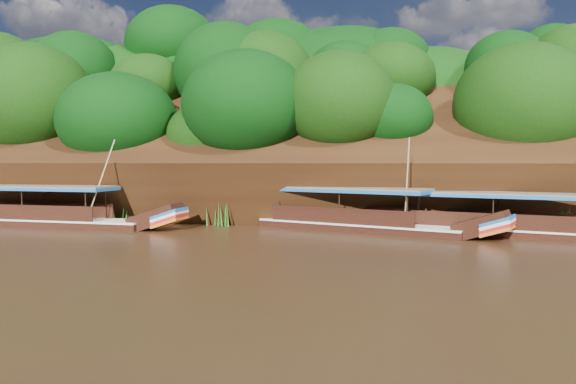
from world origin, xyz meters
name	(u,v)px	position (x,y,z in m)	size (l,w,h in m)	color
ground	(286,255)	(0.00, 0.00, 0.00)	(160.00, 160.00, 0.00)	black
riverbank	(332,185)	(-0.01, 22.73, 1.89)	(120.00, 30.06, 19.40)	black
boat_0	(525,227)	(11.12, 7.21, 0.51)	(13.70, 5.95, 5.23)	black
boat_1	(371,222)	(3.35, 8.11, 0.54)	(13.62, 6.88, 5.50)	black
boat_2	(57,217)	(-14.92, 7.54, 0.54)	(15.40, 3.52, 5.55)	black
reeds	(266,211)	(-2.75, 9.41, 0.91)	(49.41, 2.26, 2.29)	#215715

